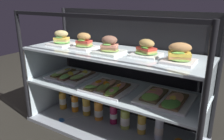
% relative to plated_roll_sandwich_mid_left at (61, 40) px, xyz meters
% --- Properties ---
extents(ground_plane, '(6.00, 6.00, 0.02)m').
position_rel_plated_roll_sandwich_mid_left_xyz_m(ground_plane, '(0.49, 0.00, -0.70)').
color(ground_plane, black).
rests_on(ground_plane, ground).
extents(case_base_deck, '(1.41, 0.53, 0.03)m').
position_rel_plated_roll_sandwich_mid_left_xyz_m(case_base_deck, '(0.49, 0.00, -0.67)').
color(case_base_deck, '#99A0A9').
rests_on(case_base_deck, ground).
extents(case_frame, '(1.41, 0.53, 0.92)m').
position_rel_plated_roll_sandwich_mid_left_xyz_m(case_frame, '(0.49, 0.17, -0.19)').
color(case_frame, black).
rests_on(case_frame, ground).
extents(riser_lower_tier, '(1.35, 0.47, 0.32)m').
position_rel_plated_roll_sandwich_mid_left_xyz_m(riser_lower_tier, '(0.49, 0.00, -0.49)').
color(riser_lower_tier, silver).
rests_on(riser_lower_tier, case_base_deck).
extents(shelf_lower_glass, '(1.37, 0.49, 0.02)m').
position_rel_plated_roll_sandwich_mid_left_xyz_m(shelf_lower_glass, '(0.49, 0.00, -0.33)').
color(shelf_lower_glass, silver).
rests_on(shelf_lower_glass, riser_lower_tier).
extents(riser_upper_tier, '(1.35, 0.47, 0.26)m').
position_rel_plated_roll_sandwich_mid_left_xyz_m(riser_upper_tier, '(0.49, 0.00, -0.19)').
color(riser_upper_tier, silver).
rests_on(riser_upper_tier, shelf_lower_glass).
extents(shelf_upper_glass, '(1.37, 0.49, 0.02)m').
position_rel_plated_roll_sandwich_mid_left_xyz_m(shelf_upper_glass, '(0.49, 0.00, -0.05)').
color(shelf_upper_glass, silver).
rests_on(shelf_upper_glass, riser_upper_tier).
extents(plated_roll_sandwich_mid_left, '(0.20, 0.20, 0.12)m').
position_rel_plated_roll_sandwich_mid_left_xyz_m(plated_roll_sandwich_mid_left, '(0.00, 0.00, 0.00)').
color(plated_roll_sandwich_mid_left, white).
rests_on(plated_roll_sandwich_mid_left, shelf_upper_glass).
extents(plated_roll_sandwich_center, '(0.17, 0.17, 0.12)m').
position_rel_plated_roll_sandwich_mid_left_xyz_m(plated_roll_sandwich_center, '(0.24, -0.01, 0.00)').
color(plated_roll_sandwich_center, white).
rests_on(plated_roll_sandwich_center, shelf_upper_glass).
extents(plated_roll_sandwich_near_right_corner, '(0.19, 0.19, 0.12)m').
position_rel_plated_roll_sandwich_mid_left_xyz_m(plated_roll_sandwich_near_right_corner, '(0.50, -0.05, 0.00)').
color(plated_roll_sandwich_near_right_corner, white).
rests_on(plated_roll_sandwich_near_right_corner, shelf_upper_glass).
extents(plated_roll_sandwich_right_of_center, '(0.19, 0.19, 0.11)m').
position_rel_plated_roll_sandwich_mid_left_xyz_m(plated_roll_sandwich_right_of_center, '(0.74, 0.03, -0.00)').
color(plated_roll_sandwich_right_of_center, white).
rests_on(plated_roll_sandwich_right_of_center, shelf_upper_glass).
extents(plated_roll_sandwich_mid_right, '(0.18, 0.18, 0.12)m').
position_rel_plated_roll_sandwich_mid_left_xyz_m(plated_roll_sandwich_mid_right, '(0.98, -0.02, 0.00)').
color(plated_roll_sandwich_mid_right, white).
rests_on(plated_roll_sandwich_mid_right, shelf_upper_glass).
extents(open_sandwich_tray_right_of_center, '(0.34, 0.33, 0.06)m').
position_rel_plated_roll_sandwich_mid_left_xyz_m(open_sandwich_tray_right_of_center, '(0.07, 0.02, -0.30)').
color(open_sandwich_tray_right_of_center, white).
rests_on(open_sandwich_tray_right_of_center, shelf_lower_glass).
extents(open_sandwich_tray_near_right_corner, '(0.34, 0.33, 0.06)m').
position_rel_plated_roll_sandwich_mid_left_xyz_m(open_sandwich_tray_near_right_corner, '(0.49, -0.05, -0.30)').
color(open_sandwich_tray_near_right_corner, white).
rests_on(open_sandwich_tray_near_right_corner, shelf_lower_glass).
extents(open_sandwich_tray_mid_left, '(0.34, 0.34, 0.06)m').
position_rel_plated_roll_sandwich_mid_left_xyz_m(open_sandwich_tray_mid_left, '(0.91, -0.02, -0.30)').
color(open_sandwich_tray_mid_left, white).
rests_on(open_sandwich_tray_mid_left, shelf_lower_glass).
extents(juice_bottle_back_left, '(0.07, 0.07, 0.22)m').
position_rel_plated_roll_sandwich_mid_left_xyz_m(juice_bottle_back_left, '(-0.06, 0.03, -0.57)').
color(juice_bottle_back_left, gold).
rests_on(juice_bottle_back_left, case_base_deck).
extents(juice_bottle_near_post, '(0.06, 0.06, 0.19)m').
position_rel_plated_roll_sandwich_mid_left_xyz_m(juice_bottle_near_post, '(0.07, 0.04, -0.58)').
color(juice_bottle_near_post, orange).
rests_on(juice_bottle_near_post, case_base_deck).
extents(juice_bottle_front_fourth, '(0.07, 0.07, 0.21)m').
position_rel_plated_roll_sandwich_mid_left_xyz_m(juice_bottle_front_fourth, '(0.20, 0.05, -0.57)').
color(juice_bottle_front_fourth, gold).
rests_on(juice_bottle_front_fourth, case_base_deck).
extents(juice_bottle_front_right_end, '(0.07, 0.07, 0.22)m').
position_rel_plated_roll_sandwich_mid_left_xyz_m(juice_bottle_front_right_end, '(0.33, 0.04, -0.57)').
color(juice_bottle_front_right_end, orange).
rests_on(juice_bottle_front_right_end, case_base_deck).
extents(juice_bottle_back_right, '(0.06, 0.06, 0.20)m').
position_rel_plated_roll_sandwich_mid_left_xyz_m(juice_bottle_back_right, '(0.47, 0.05, -0.57)').
color(juice_bottle_back_right, '#9F1944').
rests_on(juice_bottle_back_right, case_base_deck).
extents(juice_bottle_tucked_behind, '(0.07, 0.07, 0.21)m').
position_rel_plated_roll_sandwich_mid_left_xyz_m(juice_bottle_tucked_behind, '(0.59, 0.04, -0.57)').
color(juice_bottle_tucked_behind, '#BAC750').
rests_on(juice_bottle_tucked_behind, case_base_deck).
extents(juice_bottle_front_middle, '(0.07, 0.07, 0.22)m').
position_rel_plated_roll_sandwich_mid_left_xyz_m(juice_bottle_front_middle, '(0.73, 0.04, -0.57)').
color(juice_bottle_front_middle, gold).
rests_on(juice_bottle_front_middle, case_base_deck).
extents(juice_bottle_front_second, '(0.06, 0.06, 0.25)m').
position_rel_plated_roll_sandwich_mid_left_xyz_m(juice_bottle_front_second, '(0.87, 0.04, -0.56)').
color(juice_bottle_front_second, white).
rests_on(juice_bottle_front_second, case_base_deck).
extents(kitchen_scissors, '(0.12, 0.17, 0.01)m').
position_rel_plated_roll_sandwich_mid_left_xyz_m(kitchen_scissors, '(0.09, -0.13, -0.65)').
color(kitchen_scissors, silver).
rests_on(kitchen_scissors, case_base_deck).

